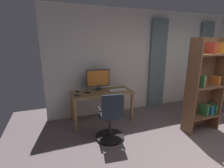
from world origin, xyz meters
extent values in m
cube|color=silver|center=(0.00, -2.72, 1.32)|extent=(5.35, 0.10, 2.65)
cube|color=slate|center=(-2.03, -2.61, 1.22)|extent=(0.47, 0.06, 2.43)
cube|color=slate|center=(-0.31, -2.61, 1.22)|extent=(0.50, 0.06, 2.43)
cube|color=olive|center=(1.43, -2.27, 0.71)|extent=(1.40, 0.61, 0.04)
cube|color=olive|center=(0.77, -2.00, 0.34)|extent=(0.06, 0.06, 0.69)
cube|color=olive|center=(2.09, -2.00, 0.34)|extent=(0.06, 0.06, 0.69)
cube|color=olive|center=(0.77, -2.53, 0.34)|extent=(0.06, 0.06, 0.69)
cube|color=olive|center=(2.09, -2.53, 0.34)|extent=(0.06, 0.06, 0.69)
cylinder|color=black|center=(1.51, -1.49, 0.04)|extent=(0.56, 0.56, 0.02)
sphere|color=black|center=(1.26, -1.46, 0.03)|extent=(0.05, 0.05, 0.05)
sphere|color=black|center=(1.40, -1.72, 0.03)|extent=(0.05, 0.05, 0.05)
sphere|color=black|center=(1.70, -1.66, 0.03)|extent=(0.05, 0.05, 0.05)
sphere|color=black|center=(1.74, -1.36, 0.03)|extent=(0.05, 0.05, 0.05)
sphere|color=black|center=(1.46, -1.23, 0.03)|extent=(0.05, 0.05, 0.05)
cylinder|color=black|center=(1.51, -1.49, 0.26)|extent=(0.06, 0.06, 0.43)
cylinder|color=#20242C|center=(1.51, -1.49, 0.50)|extent=(0.49, 0.49, 0.05)
cube|color=#18242F|center=(1.54, -1.29, 0.74)|extent=(0.38, 0.09, 0.44)
cube|color=black|center=(1.71, -1.51, 0.63)|extent=(0.07, 0.24, 0.03)
cube|color=black|center=(1.31, -1.46, 0.63)|extent=(0.07, 0.24, 0.03)
cylinder|color=#333338|center=(1.46, -2.45, 0.73)|extent=(0.18, 0.18, 0.01)
cylinder|color=#333338|center=(1.46, -2.45, 0.77)|extent=(0.04, 0.04, 0.07)
cube|color=#333338|center=(1.46, -2.46, 1.01)|extent=(0.57, 0.03, 0.41)
cube|color=orange|center=(1.46, -2.44, 1.01)|extent=(0.52, 0.01, 0.36)
cube|color=white|center=(1.05, -2.22, 0.74)|extent=(0.41, 0.13, 0.02)
ellipsoid|color=black|center=(1.96, -2.44, 0.74)|extent=(0.06, 0.10, 0.04)
cube|color=#232328|center=(2.02, -2.17, 0.73)|extent=(0.13, 0.16, 0.01)
cube|color=black|center=(1.77, -2.29, 0.73)|extent=(0.13, 0.16, 0.01)
cube|color=brown|center=(-0.78, -1.12, 0.96)|extent=(0.04, 0.30, 1.92)
cube|color=brown|center=(-0.05, -1.12, 0.96)|extent=(0.04, 0.30, 1.92)
cube|color=brown|center=(-0.42, -1.25, 0.96)|extent=(0.77, 0.04, 1.92)
cube|color=brown|center=(-0.42, -1.12, 0.32)|extent=(0.69, 0.30, 0.04)
cube|color=brown|center=(-0.42, -1.12, 0.96)|extent=(0.69, 0.30, 0.04)
cube|color=brown|center=(-0.42, -1.12, 1.60)|extent=(0.69, 0.30, 0.04)
cube|color=#349156|center=(-0.73, -1.12, 0.44)|extent=(0.03, 0.20, 0.21)
cube|color=#449555|center=(-0.26, -1.12, 1.10)|extent=(0.05, 0.22, 0.23)
cube|color=#CA422E|center=(-0.40, -1.12, 1.73)|extent=(0.07, 0.24, 0.21)
cube|color=teal|center=(-0.61, -1.12, 0.43)|extent=(0.05, 0.22, 0.19)
cube|color=red|center=(-0.29, -1.12, 1.07)|extent=(0.07, 0.21, 0.19)
cube|color=orange|center=(-0.63, -1.12, 1.73)|extent=(0.05, 0.23, 0.21)
cube|color=#3C9552|center=(-0.46, -1.12, 0.45)|extent=(0.03, 0.24, 0.22)
cube|color=orange|center=(-0.66, -1.12, 1.08)|extent=(0.03, 0.23, 0.19)
cube|color=gold|center=(-0.63, -1.12, 1.71)|extent=(0.06, 0.23, 0.18)
cube|color=orange|center=(-0.60, -1.12, 0.44)|extent=(0.04, 0.18, 0.20)
cylinder|color=black|center=(-1.59, -1.60, 0.34)|extent=(0.38, 0.05, 0.68)
cylinder|color=black|center=(-1.59, -1.60, 0.34)|extent=(0.38, 0.05, 0.68)
cube|color=#333338|center=(-1.59, -1.60, 0.72)|extent=(1.21, 0.38, 0.09)
cube|color=white|center=(-1.59, -1.54, 0.77)|extent=(1.11, 0.23, 0.01)
camera|label=1|loc=(2.48, 1.21, 1.84)|focal=26.19mm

